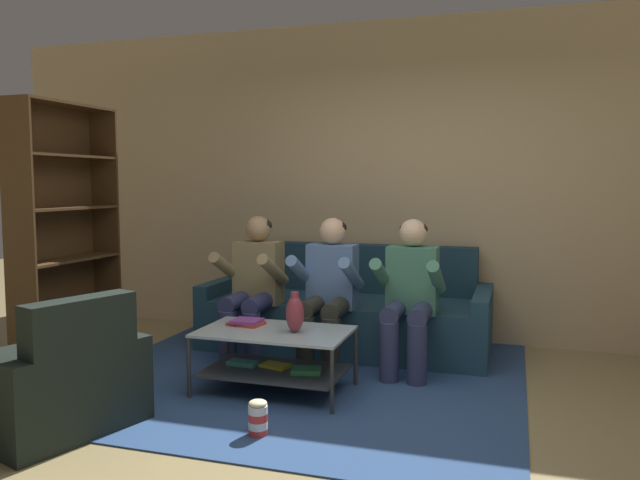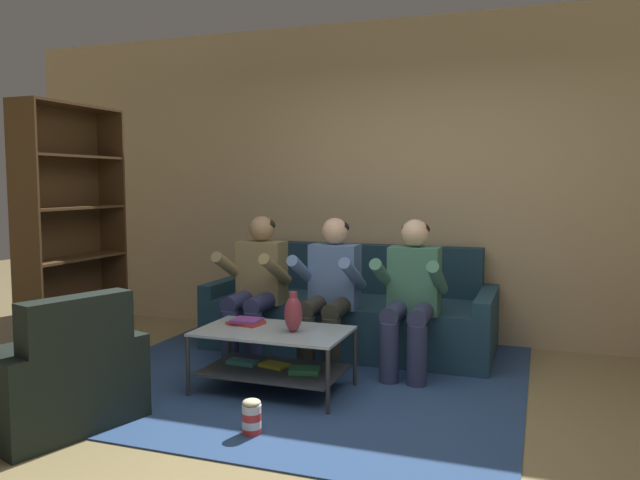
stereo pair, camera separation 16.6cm
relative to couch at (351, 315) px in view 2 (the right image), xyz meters
name	(u,v)px [view 2 (the right image)]	position (x,y,z in m)	size (l,w,h in m)	color
ground	(339,441)	(0.51, -1.92, -0.29)	(16.80, 16.80, 0.00)	#938155
back_partition	(423,181)	(0.51, 0.54, 1.16)	(8.40, 0.12, 2.90)	tan
couch	(351,315)	(0.00, 0.00, 0.00)	(2.42, 0.96, 0.88)	navy
person_seated_left	(256,281)	(-0.64, -0.57, 0.35)	(0.50, 0.58, 1.16)	navy
person_seated_middle	(330,286)	(0.00, -0.57, 0.35)	(0.50, 0.58, 1.16)	#2F2F28
person_seated_right	(411,290)	(0.64, -0.57, 0.35)	(0.50, 0.58, 1.16)	navy
coffee_table	(274,351)	(-0.17, -1.28, 0.00)	(1.02, 0.61, 0.43)	#AAC1CA
area_rug	(311,371)	(-0.08, -0.77, -0.28)	(3.14, 3.23, 0.01)	navy
vase	(293,313)	(-0.02, -1.29, 0.27)	(0.12, 0.12, 0.27)	brown
book_stack	(246,322)	(-0.42, -1.20, 0.17)	(0.26, 0.20, 0.04)	#C73C2C
bookshelf	(65,246)	(-2.10, -1.09, 0.64)	(0.30, 0.99, 2.06)	#4B331C
armchair	(51,379)	(-1.19, -2.25, -0.02)	(1.07, 1.08, 0.80)	black
popcorn_tub	(252,417)	(0.02, -2.01, -0.18)	(0.11, 0.11, 0.21)	red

